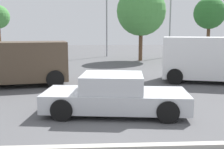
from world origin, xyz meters
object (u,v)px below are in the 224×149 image
at_px(dog, 53,93).
at_px(light_post_near, 107,11).
at_px(van_white, 218,58).
at_px(suv_dark, 14,62).
at_px(light_post_mid, 170,12).
at_px(sedan_foreground, 115,95).

distance_m(dog, light_post_near, 17.68).
height_order(van_white, light_post_near, light_post_near).
bearing_deg(light_post_near, suv_dark, -108.61).
xyz_separation_m(light_post_near, light_post_mid, (6.02, -0.94, -0.05)).
relative_size(dog, van_white, 0.08).
height_order(light_post_near, light_post_mid, light_post_near).
height_order(van_white, light_post_mid, light_post_mid).
relative_size(van_white, light_post_mid, 0.89).
height_order(suv_dark, light_post_mid, light_post_mid).
bearing_deg(light_post_mid, van_white, -94.60).
xyz_separation_m(sedan_foreground, suv_dark, (-4.37, 4.49, 0.54)).
relative_size(suv_dark, light_post_near, 0.79).
bearing_deg(dog, sedan_foreground, 5.59).
bearing_deg(dog, light_post_mid, 105.61).
height_order(dog, suv_dark, suv_dark).
xyz_separation_m(van_white, light_post_near, (-4.97, 13.88, 3.16)).
distance_m(light_post_near, light_post_mid, 6.09).
height_order(van_white, suv_dark, van_white).
bearing_deg(suv_dark, sedan_foreground, 123.28).
xyz_separation_m(dog, suv_dark, (-2.19, 2.78, 0.84)).
xyz_separation_m(sedan_foreground, light_post_near, (0.42, 18.71, 3.79)).
bearing_deg(suv_dark, van_white, 171.10).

